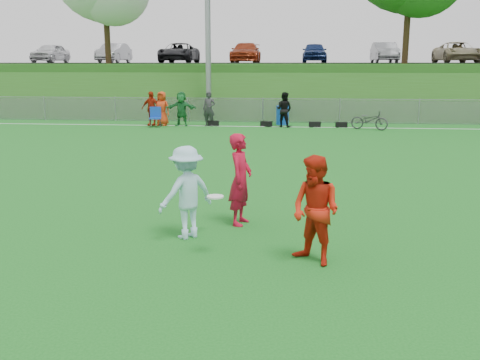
# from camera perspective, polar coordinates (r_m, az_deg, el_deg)

# --- Properties ---
(ground) EXTENTS (120.00, 120.00, 0.00)m
(ground) POSITION_cam_1_polar(r_m,az_deg,el_deg) (8.94, -5.36, -7.71)
(ground) COLOR #135D18
(ground) RESTS_ON ground
(sideline_far) EXTENTS (60.00, 0.10, 0.01)m
(sideline_far) POSITION_cam_1_polar(r_m,az_deg,el_deg) (26.46, 2.17, 5.72)
(sideline_far) COLOR white
(sideline_far) RESTS_ON ground
(fence) EXTENTS (58.00, 0.06, 1.30)m
(fence) POSITION_cam_1_polar(r_m,az_deg,el_deg) (28.38, 2.44, 7.47)
(fence) COLOR gray
(fence) RESTS_ON ground
(berm) EXTENTS (120.00, 18.00, 3.00)m
(berm) POSITION_cam_1_polar(r_m,az_deg,el_deg) (39.30, 3.43, 10.06)
(berm) COLOR #285B19
(berm) RESTS_ON ground
(parking_lot) EXTENTS (120.00, 12.00, 0.10)m
(parking_lot) POSITION_cam_1_polar(r_m,az_deg,el_deg) (41.27, 3.58, 12.32)
(parking_lot) COLOR black
(parking_lot) RESTS_ON berm
(car_row) EXTENTS (32.04, 5.18, 1.44)m
(car_row) POSITION_cam_1_polar(r_m,az_deg,el_deg) (40.34, 1.83, 13.43)
(car_row) COLOR silver
(car_row) RESTS_ON parking_lot
(spectator_row) EXTENTS (7.66, 0.93, 1.69)m
(spectator_row) POSITION_cam_1_polar(r_m,az_deg,el_deg) (26.76, -4.55, 7.57)
(spectator_row) COLOR #A9210B
(spectator_row) RESTS_ON ground
(gear_bags) EXTENTS (6.87, 0.54, 0.26)m
(gear_bags) POSITION_cam_1_polar(r_m,az_deg,el_deg) (26.50, 4.66, 5.97)
(gear_bags) COLOR black
(gear_bags) RESTS_ON ground
(player_red_left) EXTENTS (0.55, 0.72, 1.77)m
(player_red_left) POSITION_cam_1_polar(r_m,az_deg,el_deg) (10.21, 0.05, 0.06)
(player_red_left) COLOR #B00C27
(player_red_left) RESTS_ON ground
(player_red_center) EXTENTS (1.05, 1.03, 1.70)m
(player_red_center) POSITION_cam_1_polar(r_m,az_deg,el_deg) (8.28, 8.07, -3.24)
(player_red_center) COLOR red
(player_red_center) RESTS_ON ground
(player_blue) EXTENTS (1.20, 1.18, 1.65)m
(player_blue) POSITION_cam_1_polar(r_m,az_deg,el_deg) (9.47, -5.74, -1.34)
(player_blue) COLOR #A9D7EB
(player_blue) RESTS_ON ground
(frisbee) EXTENTS (0.27, 0.27, 0.03)m
(frisbee) POSITION_cam_1_polar(r_m,az_deg,el_deg) (8.48, -2.66, -1.79)
(frisbee) COLOR silver
(frisbee) RESTS_ON ground
(recycling_bin) EXTENTS (0.72, 0.72, 0.95)m
(recycling_bin) POSITION_cam_1_polar(r_m,az_deg,el_deg) (27.36, 4.55, 6.90)
(recycling_bin) COLOR #1045B2
(recycling_bin) RESTS_ON ground
(camp_chair) EXTENTS (0.63, 0.64, 0.98)m
(camp_chair) POSITION_cam_1_polar(r_m,az_deg,el_deg) (26.54, -9.02, 6.21)
(camp_chair) COLOR #0F3EAB
(camp_chair) RESTS_ON ground
(bicycle) EXTENTS (1.85, 1.25, 0.92)m
(bicycle) POSITION_cam_1_polar(r_m,az_deg,el_deg) (25.90, 13.65, 6.25)
(bicycle) COLOR #2B2B2D
(bicycle) RESTS_ON ground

